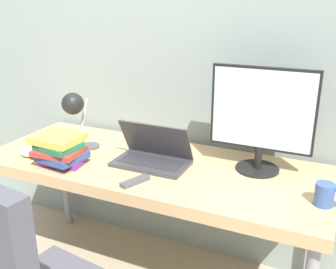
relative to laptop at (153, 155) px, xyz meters
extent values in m
cube|color=gray|center=(-0.01, 0.42, 0.52)|extent=(8.00, 0.05, 2.60)
cube|color=tan|center=(-0.01, 0.01, -0.08)|extent=(1.78, 0.70, 0.06)
cylinder|color=gray|center=(-0.84, -0.28, -0.44)|extent=(0.05, 0.05, 0.67)
cylinder|color=gray|center=(-0.84, 0.30, -0.44)|extent=(0.05, 0.05, 0.67)
cylinder|color=gray|center=(0.82, 0.30, -0.44)|extent=(0.05, 0.05, 0.67)
cube|color=#38383D|center=(0.00, -0.02, -0.04)|extent=(0.38, 0.22, 0.02)
cube|color=#2D2D33|center=(0.00, -0.02, -0.03)|extent=(0.32, 0.13, 0.00)
cube|color=#38383D|center=(0.00, 0.04, 0.07)|extent=(0.38, 0.11, 0.20)
cube|color=silver|center=(0.00, 0.04, 0.07)|extent=(0.34, 0.09, 0.17)
cylinder|color=black|center=(0.50, 0.15, -0.04)|extent=(0.21, 0.21, 0.01)
cylinder|color=black|center=(0.50, 0.15, 0.02)|extent=(0.04, 0.04, 0.11)
cube|color=black|center=(0.50, 0.15, 0.27)|extent=(0.49, 0.02, 0.40)
cube|color=silver|center=(0.50, 0.14, 0.27)|extent=(0.47, 0.00, 0.37)
cylinder|color=#4C4C51|center=(-0.42, 0.06, -0.04)|extent=(0.10, 0.10, 0.02)
cylinder|color=#99999E|center=(-0.42, -0.01, 0.11)|extent=(0.02, 0.14, 0.28)
sphere|color=black|center=(-0.42, -0.07, 0.24)|extent=(0.11, 0.11, 0.11)
cube|color=#753384|center=(-0.41, -0.19, -0.03)|extent=(0.22, 0.17, 0.03)
cube|color=#334C8C|center=(-0.41, -0.20, 0.00)|extent=(0.22, 0.21, 0.03)
cube|color=#B2382D|center=(-0.42, -0.21, 0.03)|extent=(0.24, 0.20, 0.03)
cube|color=#286B47|center=(-0.41, -0.22, 0.06)|extent=(0.22, 0.19, 0.03)
cube|color=gold|center=(-0.43, -0.20, 0.09)|extent=(0.23, 0.20, 0.03)
cube|color=#4C4C51|center=(0.03, -0.23, -0.04)|extent=(0.09, 0.15, 0.02)
cylinder|color=#385693|center=(0.83, -0.09, 0.00)|extent=(0.08, 0.08, 0.10)
ellipsoid|color=white|center=(-0.64, -0.18, -0.03)|extent=(0.13, 0.10, 0.04)
camera|label=1|loc=(0.84, -1.65, 0.77)|focal=42.00mm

